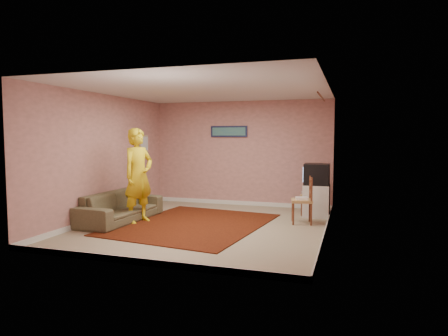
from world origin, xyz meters
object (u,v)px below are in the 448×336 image
(crt_tv, at_px, (317,174))
(chair_b, at_px, (302,195))
(sofa, at_px, (121,207))
(chair_a, at_px, (312,190))
(person, at_px, (138,176))
(tv_cabinet, at_px, (316,201))

(crt_tv, relative_size, chair_b, 1.06)
(crt_tv, relative_size, sofa, 0.26)
(chair_a, height_order, person, person)
(tv_cabinet, height_order, sofa, tv_cabinet)
(sofa, bearing_deg, crt_tv, -62.80)
(tv_cabinet, distance_m, chair_b, 0.83)
(crt_tv, bearing_deg, sofa, -155.65)
(tv_cabinet, distance_m, sofa, 4.12)
(tv_cabinet, xyz_separation_m, chair_b, (-0.22, -0.77, 0.23))
(sofa, bearing_deg, person, -82.96)
(chair_a, distance_m, person, 3.72)
(tv_cabinet, relative_size, chair_a, 1.38)
(crt_tv, distance_m, person, 3.74)
(chair_a, height_order, sofa, chair_a)
(crt_tv, height_order, sofa, crt_tv)
(sofa, xyz_separation_m, person, (0.40, 0.03, 0.65))
(chair_a, relative_size, sofa, 0.25)
(crt_tv, height_order, chair_b, crt_tv)
(crt_tv, bearing_deg, person, -153.53)
(tv_cabinet, relative_size, chair_b, 1.36)
(crt_tv, height_order, chair_a, crt_tv)
(chair_b, xyz_separation_m, sofa, (-3.53, -0.94, -0.27))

